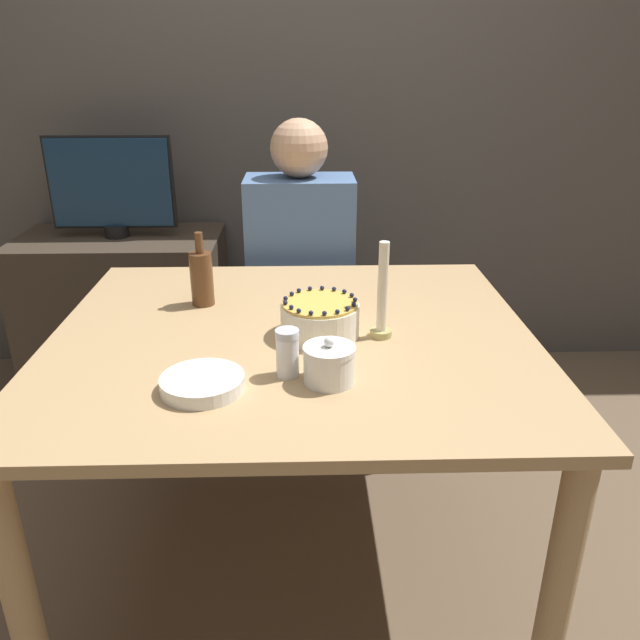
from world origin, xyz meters
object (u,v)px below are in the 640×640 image
object	(u,v)px
candle	(382,300)
sugar_shaker	(288,353)
bottle	(202,277)
person_man_blue_shirt	(301,302)
sugar_bowl	(329,364)
cake	(320,319)
tv_monitor	(111,185)

from	to	relation	value
candle	sugar_shaker	bearing A→B (deg)	-138.71
bottle	person_man_blue_shirt	world-z (taller)	person_man_blue_shirt
sugar_bowl	sugar_shaker	bearing A→B (deg)	160.15
sugar_shaker	cake	bearing A→B (deg)	70.22
sugar_bowl	sugar_shaker	distance (m)	0.10
sugar_bowl	sugar_shaker	size ratio (longest dim) A/B	1.04
sugar_shaker	person_man_blue_shirt	distance (m)	1.04
cake	person_man_blue_shirt	bearing A→B (deg)	93.79
sugar_bowl	sugar_shaker	world-z (taller)	sugar_shaker
cake	candle	bearing A→B (deg)	-4.62
person_man_blue_shirt	sugar_shaker	bearing A→B (deg)	88.41
sugar_bowl	person_man_blue_shirt	world-z (taller)	person_man_blue_shirt
sugar_bowl	bottle	bearing A→B (deg)	125.78
candle	cake	bearing A→B (deg)	175.38
tv_monitor	sugar_shaker	bearing A→B (deg)	-60.82
sugar_shaker	person_man_blue_shirt	xyz separation A→B (m)	(0.03, 1.01, -0.27)
sugar_shaker	bottle	xyz separation A→B (m)	(-0.26, 0.45, 0.03)
cake	sugar_shaker	size ratio (longest dim) A/B	1.81
sugar_bowl	candle	xyz separation A→B (m)	(0.15, 0.24, 0.06)
candle	tv_monitor	xyz separation A→B (m)	(-0.99, 1.14, 0.08)
person_man_blue_shirt	tv_monitor	xyz separation A→B (m)	(-0.78, 0.35, 0.39)
cake	sugar_shaker	world-z (taller)	sugar_shaker
person_man_blue_shirt	tv_monitor	size ratio (longest dim) A/B	2.36
cake	sugar_shaker	xyz separation A→B (m)	(-0.08, -0.22, 0.01)
sugar_shaker	candle	xyz separation A→B (m)	(0.24, 0.21, 0.04)
person_man_blue_shirt	tv_monitor	bearing A→B (deg)	-23.83
bottle	person_man_blue_shirt	xyz separation A→B (m)	(0.28, 0.55, -0.30)
sugar_bowl	tv_monitor	bearing A→B (deg)	121.46
tv_monitor	candle	bearing A→B (deg)	-48.99
sugar_shaker	candle	size ratio (longest dim) A/B	0.44
cake	sugar_shaker	distance (m)	0.24
cake	person_man_blue_shirt	distance (m)	0.83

